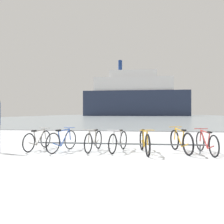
{
  "coord_description": "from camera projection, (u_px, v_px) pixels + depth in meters",
  "views": [
    {
      "loc": [
        -0.12,
        -4.86,
        1.35
      ],
      "look_at": [
        -1.15,
        4.4,
        1.38
      ],
      "focal_mm": 32.66,
      "sensor_mm": 36.0,
      "label": 1
    }
  ],
  "objects": [
    {
      "name": "bicycle_6",
      "position": [
        206.0,
        143.0,
        6.66
      ],
      "size": [
        0.46,
        1.72,
        0.8
      ],
      "color": "black",
      "rests_on": "ground"
    },
    {
      "name": "ferry_ship",
      "position": [
        135.0,
        97.0,
        86.05
      ],
      "size": [
        43.21,
        8.98,
        23.63
      ],
      "color": "#232D47",
      "rests_on": "ground"
    },
    {
      "name": "bicycle_3",
      "position": [
        118.0,
        141.0,
        7.1
      ],
      "size": [
        0.62,
        1.59,
        0.78
      ],
      "color": "black",
      "rests_on": "ground"
    },
    {
      "name": "bicycle_2",
      "position": [
        94.0,
        141.0,
        7.18
      ],
      "size": [
        0.47,
        1.61,
        0.79
      ],
      "color": "black",
      "rests_on": "ground"
    },
    {
      "name": "bicycle_0",
      "position": [
        38.0,
        140.0,
        7.42
      ],
      "size": [
        0.46,
        1.63,
        0.77
      ],
      "color": "black",
      "rests_on": "ground"
    },
    {
      "name": "bicycle_4",
      "position": [
        144.0,
        142.0,
        6.78
      ],
      "size": [
        0.46,
        1.79,
        0.82
      ],
      "color": "black",
      "rests_on": "ground"
    },
    {
      "name": "ground",
      "position": [
        135.0,
        117.0,
        58.38
      ],
      "size": [
        80.0,
        132.0,
        0.08
      ],
      "color": "silver"
    },
    {
      "name": "bicycle_5",
      "position": [
        181.0,
        141.0,
        6.9
      ],
      "size": [
        0.54,
        1.74,
        0.85
      ],
      "color": "black",
      "rests_on": "ground"
    },
    {
      "name": "bike_rack",
      "position": [
        120.0,
        144.0,
        6.99
      ],
      "size": [
        5.87,
        0.1,
        0.31
      ],
      "color": "#4C5156",
      "rests_on": "ground"
    },
    {
      "name": "bicycle_1",
      "position": [
        62.0,
        141.0,
        7.11
      ],
      "size": [
        0.62,
        1.58,
        0.82
      ],
      "color": "black",
      "rests_on": "ground"
    }
  ]
}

